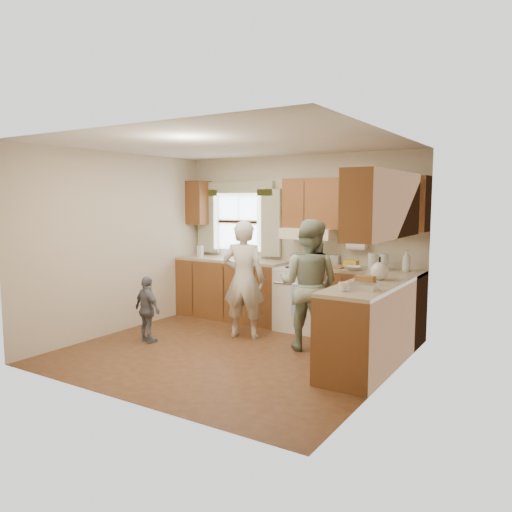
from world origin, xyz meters
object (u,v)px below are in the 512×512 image
Objects in this scene: woman_left at (244,279)px; woman_right at (309,285)px; stove at (307,298)px; child at (148,309)px.

woman_right is (0.96, -0.01, 0.02)m from woman_left.
stove is 0.98m from woman_right.
woman_left reaches higher than child.
woman_left is 0.98× the size of woman_right.
woman_right is at bearing 162.87° from woman_left.
woman_left reaches higher than stove.
woman_right is at bearing -62.27° from stove.
stove is at bearing -140.28° from woman_left.
stove is 2.22m from child.
woman_right reaches higher than stove.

